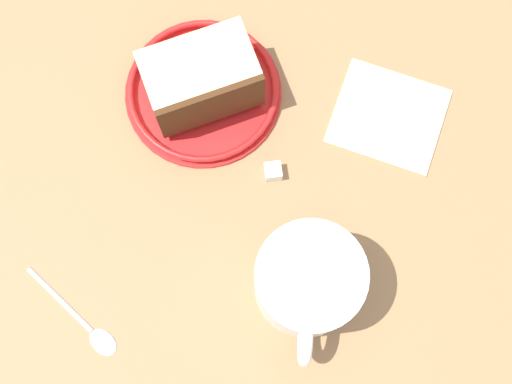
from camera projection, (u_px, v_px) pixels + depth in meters
ground_plane at (204, 182)px, 69.58cm from camera, size 135.99×135.99×2.62cm
small_plate at (203, 91)px, 69.73cm from camera, size 15.83×15.83×1.55cm
cake_slice at (201, 80)px, 66.26cm from camera, size 12.44×11.21×6.71cm
tea_mug at (308, 283)px, 61.01cm from camera, size 11.10×9.46×9.43cm
teaspoon at (89, 329)px, 64.45cm from camera, size 2.21×11.67×0.80cm
folded_napkin at (389, 116)px, 69.58cm from camera, size 12.42×13.14×0.60cm
sugar_cube at (273, 171)px, 67.65cm from camera, size 2.29×2.29×1.62cm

